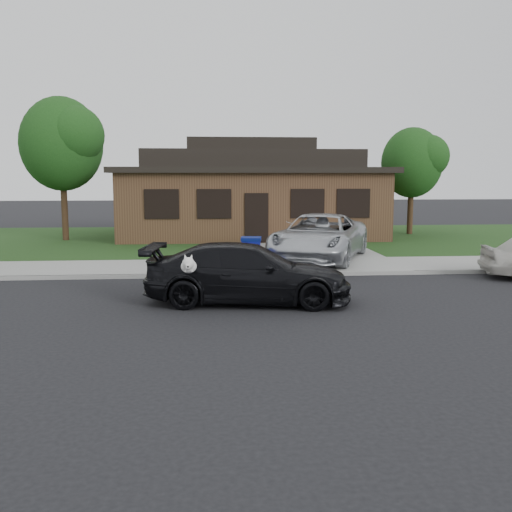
{
  "coord_description": "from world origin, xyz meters",
  "views": [
    {
      "loc": [
        2.01,
        -13.27,
        2.97
      ],
      "look_at": [
        3.1,
        0.12,
        1.1
      ],
      "focal_mm": 40.0,
      "sensor_mm": 36.0,
      "label": 1
    }
  ],
  "objects": [
    {
      "name": "sidewalk",
      "position": [
        0.0,
        5.0,
        0.06
      ],
      "size": [
        60.0,
        3.0,
        0.12
      ],
      "primitive_type": "cube",
      "color": "gray",
      "rests_on": "ground"
    },
    {
      "name": "house",
      "position": [
        4.0,
        15.0,
        2.13
      ],
      "size": [
        12.6,
        8.6,
        4.65
      ],
      "color": "#422B1C",
      "rests_on": "ground"
    },
    {
      "name": "tree_0",
      "position": [
        -4.34,
        12.88,
        4.48
      ],
      "size": [
        3.78,
        3.6,
        6.34
      ],
      "color": "#332114",
      "rests_on": "ground"
    },
    {
      "name": "lawn",
      "position": [
        0.0,
        13.0,
        0.07
      ],
      "size": [
        60.0,
        13.0,
        0.13
      ],
      "primitive_type": "cube",
      "color": "#193814",
      "rests_on": "ground"
    },
    {
      "name": "tree_1",
      "position": [
        12.14,
        14.4,
        3.71
      ],
      "size": [
        3.15,
        3.0,
        5.25
      ],
      "color": "#332114",
      "rests_on": "ground"
    },
    {
      "name": "curb",
      "position": [
        0.0,
        3.5,
        0.06
      ],
      "size": [
        60.0,
        0.12,
        0.12
      ],
      "primitive_type": "cube",
      "color": "gray",
      "rests_on": "ground"
    },
    {
      "name": "minivan",
      "position": [
        5.75,
        5.93,
        0.92
      ],
      "size": [
        4.63,
        6.2,
        1.57
      ],
      "primitive_type": "imported",
      "rotation": [
        0.0,
        0.0,
        -0.41
      ],
      "color": "silver",
      "rests_on": "driveway"
    },
    {
      "name": "sedan",
      "position": [
        2.89,
        0.01,
        0.71
      ],
      "size": [
        5.07,
        2.62,
        1.41
      ],
      "rotation": [
        0.0,
        0.0,
        1.44
      ],
      "color": "black",
      "rests_on": "ground"
    },
    {
      "name": "driveway",
      "position": [
        6.0,
        10.0,
        0.07
      ],
      "size": [
        4.5,
        13.0,
        0.14
      ],
      "primitive_type": "cube",
      "color": "gray",
      "rests_on": "ground"
    },
    {
      "name": "ground",
      "position": [
        0.0,
        0.0,
        0.0
      ],
      "size": [
        120.0,
        120.0,
        0.0
      ],
      "primitive_type": "plane",
      "color": "black",
      "rests_on": "ground"
    },
    {
      "name": "recycling_bin",
      "position": [
        3.26,
        4.02,
        0.63
      ],
      "size": [
        0.67,
        0.69,
        1.02
      ],
      "rotation": [
        0.0,
        0.0,
        -0.11
      ],
      "color": "#0C138A",
      "rests_on": "sidewalk"
    }
  ]
}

